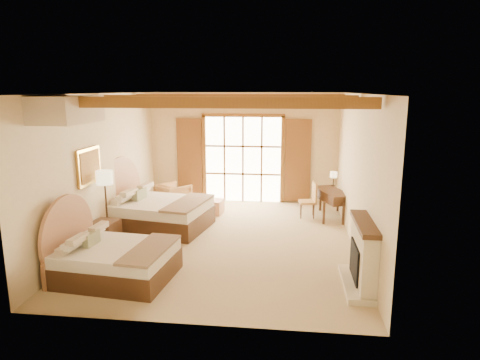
# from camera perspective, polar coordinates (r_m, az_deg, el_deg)

# --- Properties ---
(floor) EXTENTS (7.00, 7.00, 0.00)m
(floor) POSITION_cam_1_polar(r_m,az_deg,el_deg) (9.60, -1.85, -8.01)
(floor) COLOR tan
(floor) RESTS_ON ground
(wall_back) EXTENTS (5.50, 0.00, 5.50)m
(wall_back) POSITION_cam_1_polar(r_m,az_deg,el_deg) (12.60, 0.43, 4.32)
(wall_back) COLOR beige
(wall_back) RESTS_ON ground
(wall_left) EXTENTS (0.00, 7.00, 7.00)m
(wall_left) POSITION_cam_1_polar(r_m,az_deg,el_deg) (9.95, -17.78, 1.68)
(wall_left) COLOR beige
(wall_left) RESTS_ON ground
(wall_right) EXTENTS (0.00, 7.00, 7.00)m
(wall_right) POSITION_cam_1_polar(r_m,az_deg,el_deg) (9.19, 15.31, 1.01)
(wall_right) COLOR beige
(wall_right) RESTS_ON ground
(ceiling) EXTENTS (7.00, 7.00, 0.00)m
(ceiling) POSITION_cam_1_polar(r_m,az_deg,el_deg) (9.02, -1.99, 11.46)
(ceiling) COLOR #AF6F34
(ceiling) RESTS_ON ground
(ceiling_beams) EXTENTS (5.39, 4.60, 0.18)m
(ceiling_beams) POSITION_cam_1_polar(r_m,az_deg,el_deg) (9.02, -1.98, 10.70)
(ceiling_beams) COLOR brown
(ceiling_beams) RESTS_ON ceiling
(french_doors) EXTENTS (3.95, 0.08, 2.60)m
(french_doors) POSITION_cam_1_polar(r_m,az_deg,el_deg) (12.60, 0.40, 2.70)
(french_doors) COLOR white
(french_doors) RESTS_ON ground
(fireplace) EXTENTS (0.46, 1.40, 1.16)m
(fireplace) POSITION_cam_1_polar(r_m,az_deg,el_deg) (7.56, 15.95, -10.00)
(fireplace) COLOR #C1B597
(fireplace) RESTS_ON ground
(painting) EXTENTS (0.06, 0.95, 0.75)m
(painting) POSITION_cam_1_polar(r_m,az_deg,el_deg) (9.24, -19.46, 1.76)
(painting) COLOR gold
(painting) RESTS_ON wall_left
(canopy_valance) EXTENTS (0.70, 1.40, 0.45)m
(canopy_valance) POSITION_cam_1_polar(r_m,az_deg,el_deg) (7.87, -22.04, 8.71)
(canopy_valance) COLOR beige
(canopy_valance) RESTS_ON ceiling
(bed_near) EXTENTS (2.09, 1.66, 1.28)m
(bed_near) POSITION_cam_1_polar(r_m,az_deg,el_deg) (8.00, -17.19, -9.79)
(bed_near) COLOR #492A1D
(bed_near) RESTS_ON floor
(bed_far) EXTENTS (2.52, 2.06, 1.47)m
(bed_far) POSITION_cam_1_polar(r_m,az_deg,el_deg) (10.50, -11.53, -3.93)
(bed_far) COLOR #492A1D
(bed_far) RESTS_ON floor
(nightstand) EXTENTS (0.57, 0.57, 0.60)m
(nightstand) POSITION_cam_1_polar(r_m,az_deg,el_deg) (9.44, -17.51, -6.99)
(nightstand) COLOR #492A1D
(nightstand) RESTS_ON floor
(floor_lamp) EXTENTS (0.34, 0.34, 1.61)m
(floor_lamp) POSITION_cam_1_polar(r_m,az_deg,el_deg) (9.43, -17.59, -0.27)
(floor_lamp) COLOR #332519
(floor_lamp) RESTS_ON floor
(armchair) EXTENTS (1.10, 1.11, 0.73)m
(armchair) POSITION_cam_1_polar(r_m,az_deg,el_deg) (12.05, -8.88, -2.18)
(armchair) COLOR #B6844B
(armchair) RESTS_ON floor
(ottoman) EXTENTS (0.58, 0.58, 0.38)m
(ottoman) POSITION_cam_1_polar(r_m,az_deg,el_deg) (11.56, -3.66, -3.55)
(ottoman) COLOR #B17551
(ottoman) RESTS_ON floor
(desk) EXTENTS (1.00, 1.44, 0.71)m
(desk) POSITION_cam_1_polar(r_m,az_deg,el_deg) (11.40, 12.10, -3.02)
(desk) COLOR #492A1D
(desk) RESTS_ON floor
(desk_chair) EXTENTS (0.47, 0.47, 0.93)m
(desk_chair) POSITION_cam_1_polar(r_m,az_deg,el_deg) (11.33, 9.07, -3.49)
(desk_chair) COLOR tan
(desk_chair) RESTS_ON floor
(desk_lamp) EXTENTS (0.19, 0.19, 0.39)m
(desk_lamp) POSITION_cam_1_polar(r_m,az_deg,el_deg) (11.84, 12.38, 0.63)
(desk_lamp) COLOR #332519
(desk_lamp) RESTS_ON desk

